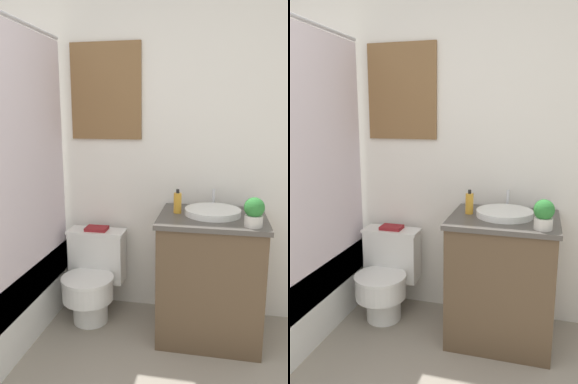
% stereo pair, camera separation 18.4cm
% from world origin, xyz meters
% --- Properties ---
extents(wall_back, '(3.14, 0.07, 2.50)m').
position_xyz_m(wall_back, '(-0.00, 2.08, 1.26)').
color(wall_back, white).
rests_on(wall_back, ground_plane).
extents(toilet, '(0.42, 0.50, 0.62)m').
position_xyz_m(toilet, '(-0.10, 1.81, 0.31)').
color(toilet, white).
rests_on(toilet, ground_plane).
extents(vanity, '(0.67, 0.57, 0.82)m').
position_xyz_m(vanity, '(0.73, 1.76, 0.41)').
color(vanity, brown).
rests_on(vanity, ground_plane).
extents(sink, '(0.36, 0.39, 0.13)m').
position_xyz_m(sink, '(0.73, 1.78, 0.84)').
color(sink, white).
rests_on(sink, vanity).
extents(soap_bottle, '(0.05, 0.05, 0.16)m').
position_xyz_m(soap_bottle, '(0.50, 1.78, 0.89)').
color(soap_bottle, gold).
rests_on(soap_bottle, vanity).
extents(potted_plant, '(0.12, 0.12, 0.17)m').
position_xyz_m(potted_plant, '(0.96, 1.56, 0.91)').
color(potted_plant, beige).
rests_on(potted_plant, vanity).
extents(book_on_tank, '(0.16, 0.11, 0.02)m').
position_xyz_m(book_on_tank, '(-0.10, 1.92, 0.63)').
color(book_on_tank, maroon).
rests_on(book_on_tank, toilet).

